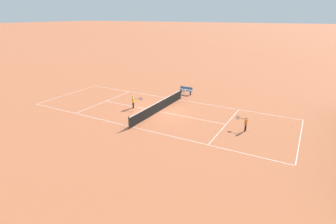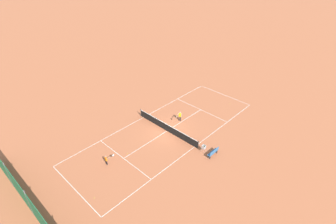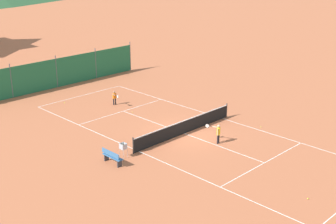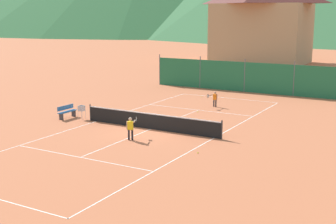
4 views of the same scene
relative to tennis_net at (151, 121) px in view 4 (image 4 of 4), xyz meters
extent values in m
plane|color=#B7603D|center=(0.00, 0.00, -0.50)|extent=(600.00, 600.00, 0.00)
cube|color=white|center=(0.00, 11.90, -0.50)|extent=(8.25, 0.05, 0.01)
cube|color=white|center=(-4.10, 0.00, -0.50)|extent=(0.05, 23.85, 0.01)
cube|color=white|center=(4.10, 0.00, -0.50)|extent=(0.05, 23.85, 0.01)
cube|color=white|center=(0.00, 6.40, -0.50)|extent=(8.20, 0.05, 0.01)
cube|color=white|center=(0.00, -6.40, -0.50)|extent=(8.20, 0.05, 0.01)
cube|color=white|center=(0.00, 0.00, -0.50)|extent=(0.05, 12.80, 0.01)
cylinder|color=#2D2D2D|center=(-4.55, 0.00, 0.03)|extent=(0.08, 0.08, 1.06)
cylinder|color=#2D2D2D|center=(4.55, 0.00, 0.03)|extent=(0.08, 0.08, 1.06)
cube|color=black|center=(0.00, 0.00, -0.04)|extent=(9.10, 0.02, 0.91)
cube|color=white|center=(0.00, 0.00, 0.43)|extent=(9.10, 0.04, 0.06)
cube|color=#236B42|center=(0.00, 15.50, 0.80)|extent=(17.20, 0.04, 2.60)
cylinder|color=#59595E|center=(-8.60, 15.50, 0.95)|extent=(0.08, 0.08, 2.90)
cylinder|color=#59595E|center=(-4.30, 15.50, 0.95)|extent=(0.08, 0.08, 2.90)
cylinder|color=#59595E|center=(0.00, 15.50, 0.95)|extent=(0.08, 0.08, 2.90)
cylinder|color=#59595E|center=(4.30, 15.50, 0.95)|extent=(0.08, 0.08, 2.90)
cylinder|color=black|center=(0.61, 8.07, -0.23)|extent=(0.09, 0.09, 0.53)
cylinder|color=black|center=(0.44, 8.09, -0.23)|extent=(0.09, 0.09, 0.53)
cube|color=orange|center=(0.53, 8.08, 0.23)|extent=(0.27, 0.17, 0.41)
sphere|color=#A37556|center=(0.53, 8.08, 0.55)|extent=(0.16, 0.16, 0.16)
cylinder|color=#A37556|center=(0.69, 8.06, 0.23)|extent=(0.06, 0.06, 0.41)
cylinder|color=#A37556|center=(0.34, 7.89, 0.40)|extent=(0.10, 0.41, 0.06)
cylinder|color=black|center=(0.31, 7.60, 0.40)|extent=(0.05, 0.19, 0.03)
torus|color=black|center=(0.28, 7.36, 0.40)|extent=(0.05, 0.28, 0.28)
cylinder|color=silver|center=(0.28, 7.36, 0.40)|extent=(0.03, 0.25, 0.25)
cylinder|color=black|center=(0.26, -2.68, -0.20)|extent=(0.11, 0.11, 0.59)
cylinder|color=black|center=(0.43, -2.60, -0.20)|extent=(0.11, 0.11, 0.59)
cube|color=yellow|center=(0.34, -2.64, 0.32)|extent=(0.33, 0.26, 0.46)
sphere|color=tan|center=(0.34, -2.64, 0.67)|extent=(0.18, 0.18, 0.18)
cylinder|color=tan|center=(0.18, -2.71, 0.32)|extent=(0.07, 0.07, 0.46)
cylinder|color=tan|center=(0.42, -2.36, 0.50)|extent=(0.24, 0.45, 0.07)
cylinder|color=black|center=(0.29, -2.05, 0.50)|extent=(0.11, 0.20, 0.03)
torus|color=black|center=(0.19, -1.83, 0.50)|extent=(0.13, 0.27, 0.28)
cylinder|color=silver|center=(0.19, -1.83, 0.50)|extent=(0.10, 0.23, 0.25)
sphere|color=#CCE033|center=(-2.09, 11.24, -0.47)|extent=(0.07, 0.07, 0.07)
sphere|color=#CCE033|center=(0.31, 5.67, -0.47)|extent=(0.07, 0.07, 0.07)
sphere|color=#CCE033|center=(4.59, -3.02, -0.47)|extent=(0.07, 0.07, 0.07)
cylinder|color=#B7B7BC|center=(-5.47, -0.13, -0.22)|extent=(0.02, 0.02, 0.55)
cylinder|color=#B7B7BC|center=(-5.13, -0.13, -0.22)|extent=(0.02, 0.02, 0.55)
cylinder|color=#B7B7BC|center=(-5.47, 0.21, -0.22)|extent=(0.02, 0.02, 0.55)
cylinder|color=#B7B7BC|center=(-5.13, 0.21, -0.22)|extent=(0.02, 0.02, 0.55)
cube|color=#B7B7BC|center=(-5.30, 0.04, 0.06)|extent=(0.34, 0.34, 0.02)
cube|color=#B7B7BC|center=(-5.30, -0.13, 0.22)|extent=(0.34, 0.02, 0.34)
cube|color=#B7B7BC|center=(-5.30, 0.21, 0.22)|extent=(0.34, 0.02, 0.34)
cube|color=#B7B7BC|center=(-5.47, 0.04, 0.22)|extent=(0.02, 0.34, 0.34)
cube|color=#B7B7BC|center=(-5.13, 0.04, 0.22)|extent=(0.02, 0.34, 0.34)
sphere|color=#CCE033|center=(-5.41, 0.14, 0.10)|extent=(0.07, 0.07, 0.07)
sphere|color=#CCE033|center=(-5.26, -0.07, 0.10)|extent=(0.07, 0.07, 0.07)
sphere|color=#CCE033|center=(-5.42, 0.00, 0.10)|extent=(0.07, 0.07, 0.07)
sphere|color=#CCE033|center=(-5.23, -0.03, 0.10)|extent=(0.07, 0.07, 0.07)
sphere|color=#CCE033|center=(-5.43, -0.06, 0.10)|extent=(0.07, 0.07, 0.07)
sphere|color=#CCE033|center=(-5.19, 0.11, 0.10)|extent=(0.07, 0.07, 0.07)
sphere|color=#CCE033|center=(-5.39, 0.09, 0.16)|extent=(0.07, 0.07, 0.07)
sphere|color=#CCE033|center=(-5.25, -0.09, 0.16)|extent=(0.07, 0.07, 0.07)
sphere|color=#CCE033|center=(-5.19, 0.07, 0.16)|extent=(0.07, 0.07, 0.07)
sphere|color=#CCE033|center=(-5.33, 0.13, 0.16)|extent=(0.07, 0.07, 0.07)
sphere|color=#CCE033|center=(-5.29, 0.07, 0.16)|extent=(0.07, 0.07, 0.07)
sphere|color=#CCE033|center=(-5.41, 0.05, 0.16)|extent=(0.07, 0.07, 0.07)
cube|color=#336699|center=(-6.30, -0.20, -0.06)|extent=(0.36, 1.50, 0.05)
cube|color=#336699|center=(-6.46, -0.20, 0.20)|extent=(0.04, 1.50, 0.28)
cube|color=#333338|center=(-6.30, 0.40, -0.28)|extent=(0.32, 0.06, 0.44)
cube|color=#333338|center=(-6.30, -0.80, -0.28)|extent=(0.32, 0.06, 0.44)
cube|color=tan|center=(-6.77, 39.71, 3.50)|extent=(12.00, 9.00, 8.00)
camera|label=1|loc=(19.58, 11.74, 7.92)|focal=28.00mm
camera|label=2|loc=(-16.93, 17.62, 17.96)|focal=28.00mm
camera|label=3|loc=(-21.46, -19.82, 11.45)|focal=50.00mm
camera|label=4|loc=(14.25, -22.90, 6.26)|focal=50.00mm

